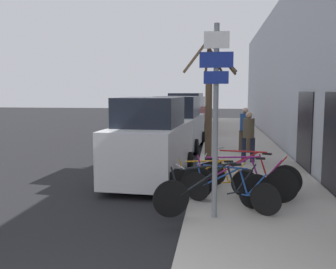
# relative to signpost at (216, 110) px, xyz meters

# --- Properties ---
(ground_plane) EXTENTS (80.00, 80.00, 0.00)m
(ground_plane) POSITION_rel_signpost_xyz_m (-1.55, 7.53, -2.13)
(ground_plane) COLOR black
(sidewalk_curb) EXTENTS (3.20, 32.00, 0.15)m
(sidewalk_curb) POSITION_rel_signpost_xyz_m (1.05, 10.33, -2.06)
(sidewalk_curb) COLOR #ADA89E
(sidewalk_curb) RESTS_ON ground
(building_facade) EXTENTS (0.23, 32.00, 6.50)m
(building_facade) POSITION_rel_signpost_xyz_m (2.80, 10.25, 1.10)
(building_facade) COLOR #B2B7C1
(building_facade) RESTS_ON ground
(signpost) EXTENTS (0.59, 0.12, 3.52)m
(signpost) POSITION_rel_signpost_xyz_m (0.00, 0.00, 0.00)
(signpost) COLOR gray
(signpost) RESTS_ON sidewalk_curb
(bicycle_0) EXTENTS (2.25, 1.04, 0.97)m
(bicycle_0) POSITION_rel_signpost_xyz_m (0.00, 0.24, -1.57)
(bicycle_0) COLOR black
(bicycle_0) RESTS_ON sidewalk_curb
(bicycle_1) EXTENTS (1.88, 1.14, 0.86)m
(bicycle_1) POSITION_rel_signpost_xyz_m (0.29, 0.61, -1.61)
(bicycle_1) COLOR black
(bicycle_1) RESTS_ON sidewalk_curb
(bicycle_2) EXTENTS (2.47, 0.44, 0.99)m
(bicycle_2) POSITION_rel_signpost_xyz_m (0.50, 1.11, -1.57)
(bicycle_2) COLOR black
(bicycle_2) RESTS_ON sidewalk_curb
(bicycle_3) EXTENTS (2.05, 0.44, 0.83)m
(bicycle_3) POSITION_rel_signpost_xyz_m (-0.07, 1.44, -1.63)
(bicycle_3) COLOR black
(bicycle_3) RESTS_ON sidewalk_curb
(bicycle_4) EXTENTS (2.28, 1.08, 0.97)m
(bicycle_4) POSITION_rel_signpost_xyz_m (0.76, 1.99, -1.57)
(bicycle_4) COLOR black
(bicycle_4) RESTS_ON sidewalk_curb
(parked_car_0) EXTENTS (2.15, 4.24, 2.32)m
(parked_car_0) POSITION_rel_signpost_xyz_m (-1.77, 3.31, -1.07)
(parked_car_0) COLOR silver
(parked_car_0) RESTS_ON ground
(parked_car_1) EXTENTS (2.27, 4.63, 2.27)m
(parked_car_1) POSITION_rel_signpost_xyz_m (-1.62, 9.17, -1.10)
(parked_car_1) COLOR #B2B7BC
(parked_car_1) RESTS_ON ground
(parked_car_2) EXTENTS (2.30, 4.43, 2.38)m
(parked_car_2) POSITION_rel_signpost_xyz_m (-1.68, 14.50, -1.04)
(parked_car_2) COLOR maroon
(parked_car_2) RESTS_ON ground
(parked_car_3) EXTENTS (2.27, 4.24, 2.10)m
(parked_car_3) POSITION_rel_signpost_xyz_m (-1.73, 20.11, -1.17)
(parked_car_3) COLOR black
(parked_car_3) RESTS_ON ground
(pedestrian_near) EXTENTS (0.43, 0.38, 1.71)m
(pedestrian_near) POSITION_rel_signpost_xyz_m (1.11, 7.71, -1.00)
(pedestrian_near) COLOR #4C3D2D
(pedestrian_near) RESTS_ON sidewalk_curb
(pedestrian_far) EXTENTS (0.44, 0.37, 1.67)m
(pedestrian_far) POSITION_rel_signpost_xyz_m (1.07, 5.65, -1.02)
(pedestrian_far) COLOR #1E2338
(pedestrian_far) RESTS_ON sidewalk_curb
(street_tree) EXTENTS (1.61, 1.58, 3.87)m
(street_tree) POSITION_rel_signpost_xyz_m (-0.18, 4.27, -0.04)
(street_tree) COLOR brown
(street_tree) RESTS_ON sidewalk_curb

